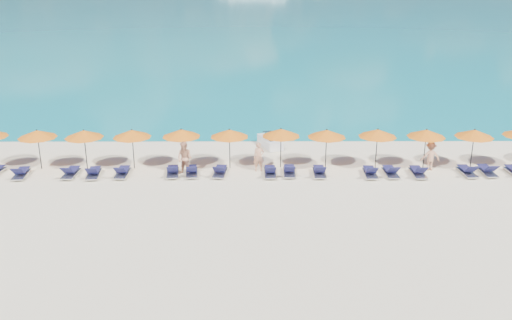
{
  "coord_description": "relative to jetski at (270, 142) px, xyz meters",
  "views": [
    {
      "loc": [
        -0.11,
        -24.72,
        10.91
      ],
      "look_at": [
        0.0,
        3.0,
        1.2
      ],
      "focal_mm": 40.0,
      "sensor_mm": 36.0,
      "label": 1
    }
  ],
  "objects": [
    {
      "name": "lounger_13",
      "position": [
        6.33,
        -5.04,
        -0.11
      ],
      "size": [
        0.68,
        1.72,
        0.66
      ],
      "rotation": [
        0.0,
        0.0,
        0.03
      ],
      "color": "silver",
      "rests_on": "ground"
    },
    {
      "name": "lounger_15",
      "position": [
        10.48,
        -4.96,
        -0.11
      ],
      "size": [
        0.73,
        1.74,
        0.66
      ],
      "rotation": [
        0.0,
        0.0,
        0.06
      ],
      "color": "silver",
      "rests_on": "ground"
    },
    {
      "name": "lounger_5",
      "position": [
        -8.06,
        -5.04,
        -0.11
      ],
      "size": [
        0.63,
        1.7,
        0.66
      ],
      "rotation": [
        0.0,
        0.0,
        0.01
      ],
      "color": "silver",
      "rests_on": "ground"
    },
    {
      "name": "umbrella_2",
      "position": [
        -10.26,
        -3.91,
        1.67
      ],
      "size": [
        2.1,
        2.1,
        2.28
      ],
      "color": "black",
      "rests_on": "ground"
    },
    {
      "name": "lounger_6",
      "position": [
        -5.38,
        -4.96,
        -0.11
      ],
      "size": [
        0.79,
        1.76,
        0.66
      ],
      "rotation": [
        0.0,
        0.0,
        0.1
      ],
      "color": "silver",
      "rests_on": "ground"
    },
    {
      "name": "beachgoer_a",
      "position": [
        -0.74,
        -4.26,
        0.47
      ],
      "size": [
        0.64,
        0.47,
        1.62
      ],
      "primitive_type": "imported",
      "rotation": [
        0.0,
        0.0,
        0.14
      ],
      "color": "tan",
      "rests_on": "ground"
    },
    {
      "name": "lounger_11",
      "position": [
        2.51,
        -5.0,
        -0.11
      ],
      "size": [
        0.66,
        1.71,
        0.66
      ],
      "rotation": [
        0.0,
        0.0,
        -0.02
      ],
      "color": "silver",
      "rests_on": "ground"
    },
    {
      "name": "lounger_3",
      "position": [
        -10.81,
        -5.08,
        -0.11
      ],
      "size": [
        0.66,
        1.72,
        0.66
      ],
      "rotation": [
        0.0,
        0.0,
        -0.03
      ],
      "color": "silver",
      "rests_on": "ground"
    },
    {
      "name": "beachgoer_b",
      "position": [
        -4.71,
        -4.85,
        0.58
      ],
      "size": [
        1.03,
        0.85,
        1.84
      ],
      "primitive_type": "imported",
      "rotation": [
        0.0,
        0.0,
        -0.45
      ],
      "color": "tan",
      "rests_on": "ground"
    },
    {
      "name": "umbrella_1",
      "position": [
        -12.8,
        -3.9,
        1.67
      ],
      "size": [
        2.1,
        2.1,
        2.28
      ],
      "color": "black",
      "rests_on": "ground"
    },
    {
      "name": "umbrella_3",
      "position": [
        -7.66,
        -3.84,
        1.67
      ],
      "size": [
        2.1,
        2.1,
        2.28
      ],
      "color": "black",
      "rests_on": "ground"
    },
    {
      "name": "lounger_10",
      "position": [
        0.9,
        -4.91,
        -0.11
      ],
      "size": [
        0.66,
        1.71,
        0.66
      ],
      "rotation": [
        0.0,
        0.0,
        -0.02
      ],
      "color": "silver",
      "rests_on": "ground"
    },
    {
      "name": "umbrella_5",
      "position": [
        -2.35,
        -3.8,
        1.67
      ],
      "size": [
        2.1,
        2.1,
        2.28
      ],
      "color": "black",
      "rests_on": "ground"
    },
    {
      "name": "ground",
      "position": [
        -0.9,
        -8.9,
        -0.34
      ],
      "size": [
        1400.0,
        1400.0,
        0.0
      ],
      "primitive_type": "plane",
      "color": "beige"
    },
    {
      "name": "lounger_8",
      "position": [
        -2.84,
        -4.95,
        -0.11
      ],
      "size": [
        0.77,
        1.75,
        0.66
      ],
      "rotation": [
        0.0,
        0.0,
        -0.09
      ],
      "color": "silver",
      "rests_on": "ground"
    },
    {
      "name": "umbrella_6",
      "position": [
        0.48,
        -3.68,
        1.67
      ],
      "size": [
        2.1,
        2.1,
        2.28
      ],
      "color": "black",
      "rests_on": "ground"
    },
    {
      "name": "lounger_14",
      "position": [
        7.79,
        -5.1,
        -0.11
      ],
      "size": [
        0.63,
        1.7,
        0.66
      ],
      "rotation": [
        0.0,
        0.0,
        0.0
      ],
      "color": "silver",
      "rests_on": "ground"
    },
    {
      "name": "lounger_7",
      "position": [
        -4.36,
        -4.93,
        -0.11
      ],
      "size": [
        0.79,
        1.75,
        0.66
      ],
      "rotation": [
        0.0,
        0.0,
        0.1
      ],
      "color": "silver",
      "rests_on": "ground"
    },
    {
      "name": "lounger_4",
      "position": [
        -9.58,
        -5.15,
        -0.11
      ],
      "size": [
        0.79,
        1.75,
        0.66
      ],
      "rotation": [
        0.0,
        0.0,
        0.1
      ],
      "color": "silver",
      "rests_on": "ground"
    },
    {
      "name": "umbrella_4",
      "position": [
        -4.98,
        -3.75,
        1.67
      ],
      "size": [
        2.1,
        2.1,
        2.28
      ],
      "color": "black",
      "rests_on": "ground"
    },
    {
      "name": "headland_small",
      "position": [
        -150.9,
        551.1,
        -35.34
      ],
      "size": [
        162.0,
        126.0,
        85.5
      ],
      "color": "black",
      "rests_on": "ground"
    },
    {
      "name": "umbrella_9",
      "position": [
        8.41,
        -3.85,
        1.67
      ],
      "size": [
        2.1,
        2.1,
        2.28
      ],
      "color": "black",
      "rests_on": "ground"
    },
    {
      "name": "umbrella_10",
      "position": [
        11.03,
        -3.88,
        1.67
      ],
      "size": [
        2.1,
        2.1,
        2.28
      ],
      "color": "black",
      "rests_on": "ground"
    },
    {
      "name": "lounger_16",
      "position": [
        11.58,
        -4.89,
        -0.11
      ],
      "size": [
        0.66,
        1.71,
        0.66
      ],
      "rotation": [
        0.0,
        0.0,
        0.02
      ],
      "color": "silver",
      "rests_on": "ground"
    },
    {
      "name": "beachgoer_c",
      "position": [
        8.66,
        -4.17,
        0.47
      ],
      "size": [
        1.07,
        0.53,
        1.62
      ],
      "primitive_type": "imported",
      "rotation": [
        0.0,
        0.0,
        3.18
      ],
      "color": "tan",
      "rests_on": "ground"
    },
    {
      "name": "jetski",
      "position": [
        0.0,
        0.0,
        0.0
      ],
      "size": [
        1.6,
        2.5,
        0.83
      ],
      "rotation": [
        0.0,
        0.0,
        0.34
      ],
      "color": "silver",
      "rests_on": "ground"
    },
    {
      "name": "lounger_2",
      "position": [
        -13.44,
        -5.17,
        -0.11
      ],
      "size": [
        0.78,
        1.75,
        0.66
      ],
      "rotation": [
        0.0,
        0.0,
        0.1
      ],
      "color": "silver",
      "rests_on": "ground"
    },
    {
      "name": "umbrella_7",
      "position": [
        2.96,
        -3.87,
        1.67
      ],
      "size": [
        2.1,
        2.1,
        2.28
      ],
      "color": "black",
      "rests_on": "ground"
    },
    {
      "name": "lounger_12",
      "position": [
        5.22,
        -5.1,
        -0.11
      ],
      "size": [
        0.66,
        1.72,
        0.66
      ],
      "rotation": [
        0.0,
        0.0,
        -0.03
      ],
      "color": "silver",
      "rests_on": "ground"
    },
    {
      "name": "lounger_9",
      "position": [
        -0.13,
        -5.02,
        -0.11
      ],
      "size": [
        0.64,
        1.71,
        0.66
      ],
      "rotation": [
        0.0,
        0.0,
        0.01
      ],
      "color": "silver",
      "rests_on": "ground"
    },
    {
      "name": "umbrella_8",
      "position": [
        5.76,
        -3.79,
        1.67
      ],
      "size": [
        2.1,
        2.1,
        2.28
      ],
      "color": "black",
      "rests_on": "ground"
    }
  ]
}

